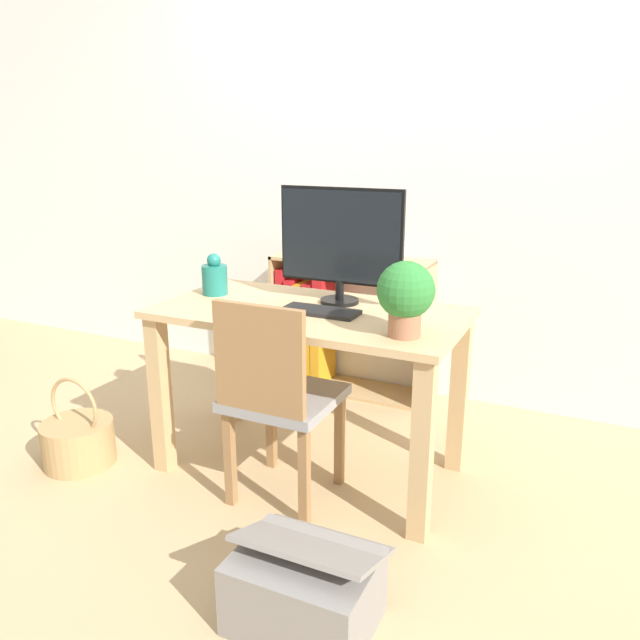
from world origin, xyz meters
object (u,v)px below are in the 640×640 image
(chair, at_px, (278,394))
(storage_box, at_px, (305,588))
(monitor, at_px, (340,239))
(potted_plant, at_px, (406,294))
(bookshelf, at_px, (324,327))
(vase, at_px, (215,277))
(basket, at_px, (78,441))
(keyboard, at_px, (320,311))

(chair, distance_m, storage_box, 0.74)
(monitor, relative_size, potted_plant, 2.02)
(bookshelf, distance_m, storage_box, 1.87)
(vase, bearing_deg, monitor, 10.34)
(bookshelf, height_order, storage_box, bookshelf)
(vase, height_order, chair, vase)
(basket, bearing_deg, monitor, 28.62)
(basket, bearing_deg, chair, 7.20)
(chair, relative_size, storage_box, 2.00)
(bookshelf, bearing_deg, potted_plant, -52.84)
(bookshelf, bearing_deg, monitor, -60.63)
(vase, relative_size, chair, 0.22)
(chair, distance_m, basket, 1.02)
(vase, height_order, potted_plant, potted_plant)
(monitor, height_order, keyboard, monitor)
(storage_box, bearing_deg, basket, 162.55)
(monitor, distance_m, vase, 0.60)
(bookshelf, bearing_deg, chair, -73.39)
(bookshelf, bearing_deg, basket, -114.87)
(vase, distance_m, potted_plant, 0.98)
(keyboard, bearing_deg, storage_box, -67.77)
(keyboard, height_order, vase, vase)
(keyboard, distance_m, basket, 1.24)
(potted_plant, distance_m, basket, 1.61)
(monitor, relative_size, chair, 0.65)
(keyboard, relative_size, vase, 1.69)
(bookshelf, distance_m, basket, 1.44)
(vase, distance_m, storage_box, 1.41)
(potted_plant, relative_size, storage_box, 0.64)
(keyboard, xyz_separation_m, bookshelf, (-0.41, 0.92, -0.38))
(monitor, bearing_deg, keyboard, -91.53)
(vase, relative_size, basket, 0.45)
(vase, xyz_separation_m, storage_box, (0.88, -0.87, -0.68))
(monitor, xyz_separation_m, bookshelf, (-0.42, 0.74, -0.64))
(potted_plant, height_order, chair, potted_plant)
(vase, relative_size, potted_plant, 0.68)
(vase, xyz_separation_m, bookshelf, (0.15, 0.84, -0.45))
(monitor, distance_m, storage_box, 1.34)
(bookshelf, xyz_separation_m, storage_box, (0.73, -1.71, -0.23))
(bookshelf, relative_size, storage_box, 2.08)
(monitor, distance_m, chair, 0.69)
(potted_plant, bearing_deg, bookshelf, 127.16)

